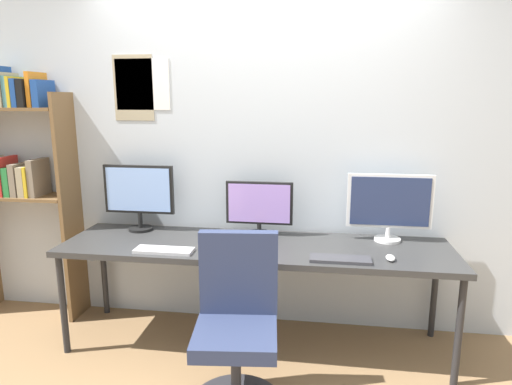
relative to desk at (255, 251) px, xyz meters
name	(u,v)px	position (x,y,z in m)	size (l,w,h in m)	color
wall_back	(263,155)	(0.00, 0.42, 0.61)	(5.03, 0.11, 2.60)	silver
desk	(255,251)	(0.00, 0.00, 0.00)	(2.63, 0.68, 0.74)	#333333
bookshelf	(14,160)	(-1.90, 0.23, 0.56)	(0.83, 0.28, 1.94)	brown
office_chair	(237,341)	(0.00, -0.65, -0.29)	(0.52, 0.52, 0.99)	#2D2D33
monitor_left	(139,193)	(-0.90, 0.21, 0.33)	(0.53, 0.18, 0.49)	black
monitor_center	(259,207)	(0.00, 0.21, 0.26)	(0.48, 0.18, 0.39)	black
monitor_right	(389,205)	(0.90, 0.21, 0.30)	(0.57, 0.18, 0.47)	silver
keyboard_left	(164,250)	(-0.56, -0.23, 0.06)	(0.38, 0.13, 0.02)	silver
keyboard_right	(340,259)	(0.56, -0.23, 0.06)	(0.37, 0.13, 0.02)	#38383D
computer_mouse	(390,258)	(0.86, -0.18, 0.06)	(0.06, 0.10, 0.03)	silver
coffee_mug	(248,242)	(-0.03, -0.08, 0.09)	(0.11, 0.08, 0.09)	orange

